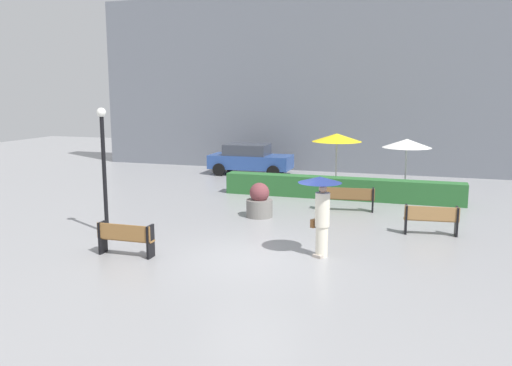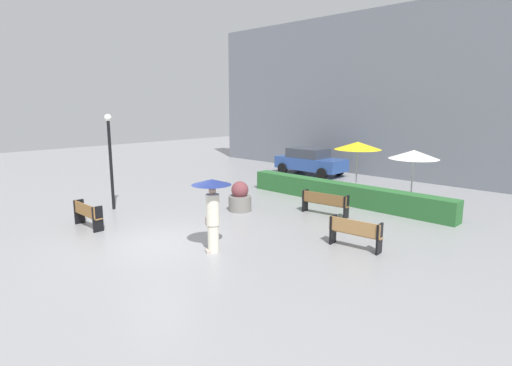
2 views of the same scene
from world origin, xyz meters
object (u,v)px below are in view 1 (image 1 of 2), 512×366
at_px(bench_back_row, 348,197).
at_px(bench_far_right, 431,218).
at_px(planter_pot, 259,202).
at_px(patio_umbrella_white, 407,143).
at_px(patio_umbrella_yellow, 337,138).
at_px(pedestrian_with_umbrella, 321,202).
at_px(lamp_post, 104,157).
at_px(bench_near_left, 125,237).
at_px(parked_car, 250,159).

bearing_deg(bench_back_row, bench_far_right, -41.32).
distance_m(planter_pot, patio_umbrella_white, 7.16).
xyz_separation_m(planter_pot, patio_umbrella_yellow, (1.68, 5.87, 1.77)).
bearing_deg(pedestrian_with_umbrella, lamp_post, 177.23).
distance_m(bench_near_left, patio_umbrella_white, 12.51).
bearing_deg(patio_umbrella_white, lamp_post, -134.45).
xyz_separation_m(bench_back_row, pedestrian_with_umbrella, (0.06, -5.55, 0.93)).
relative_size(bench_back_row, planter_pot, 1.61).
xyz_separation_m(bench_far_right, parked_car, (-8.87, 9.50, 0.29)).
xyz_separation_m(bench_near_left, parked_car, (-1.22, 14.07, 0.31)).
bearing_deg(patio_umbrella_white, parked_car, 155.33).
relative_size(bench_near_left, planter_pot, 1.30).
relative_size(bench_near_left, patio_umbrella_yellow, 0.62).
bearing_deg(bench_far_right, patio_umbrella_yellow, 120.96).
distance_m(bench_back_row, lamp_post, 8.60).
relative_size(patio_umbrella_yellow, parked_car, 0.58).
bearing_deg(bench_far_right, lamp_post, -163.83).
distance_m(bench_near_left, lamp_post, 3.14).
distance_m(bench_near_left, bench_far_right, 8.91).
bearing_deg(parked_car, patio_umbrella_yellow, -30.90).
relative_size(bench_near_left, bench_back_row, 0.81).
distance_m(lamp_post, parked_car, 12.34).
height_order(bench_far_right, bench_back_row, bench_far_right).
bearing_deg(lamp_post, bench_near_left, -46.08).
bearing_deg(lamp_post, bench_far_right, 16.17).
xyz_separation_m(patio_umbrella_yellow, patio_umbrella_white, (2.95, -0.67, -0.10)).
xyz_separation_m(bench_near_left, patio_umbrella_yellow, (3.72, 11.12, 1.78)).
bearing_deg(parked_car, patio_umbrella_white, -24.67).
bearing_deg(patio_umbrella_yellow, bench_back_row, -74.95).
distance_m(bench_far_right, planter_pot, 5.64).
distance_m(lamp_post, patio_umbrella_yellow, 10.78).
bearing_deg(bench_back_row, lamp_post, -141.57).
height_order(lamp_post, patio_umbrella_yellow, lamp_post).
distance_m(bench_far_right, patio_umbrella_white, 6.18).
relative_size(lamp_post, patio_umbrella_yellow, 1.54).
xyz_separation_m(bench_near_left, bench_far_right, (7.65, 4.57, 0.02)).
height_order(planter_pot, patio_umbrella_yellow, patio_umbrella_yellow).
height_order(pedestrian_with_umbrella, parked_car, pedestrian_with_umbrella).
bearing_deg(patio_umbrella_yellow, bench_far_right, -59.04).
height_order(bench_back_row, patio_umbrella_white, patio_umbrella_white).
bearing_deg(bench_far_right, patio_umbrella_white, 99.46).
relative_size(bench_back_row, lamp_post, 0.50).
relative_size(bench_near_left, parked_car, 0.36).
xyz_separation_m(planter_pot, lamp_post, (-3.82, -3.41, 1.82)).
bearing_deg(planter_pot, patio_umbrella_white, 48.36).
height_order(bench_near_left, patio_umbrella_white, patio_umbrella_white).
bearing_deg(lamp_post, patio_umbrella_yellow, 59.34).
bearing_deg(patio_umbrella_yellow, planter_pot, -105.96).
xyz_separation_m(bench_near_left, patio_umbrella_white, (6.67, 10.45, 1.68)).
xyz_separation_m(bench_back_row, planter_pot, (-2.77, -1.82, 0.00)).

